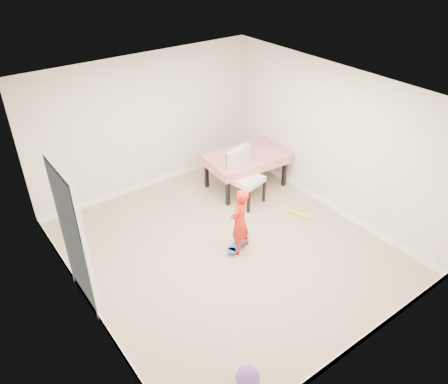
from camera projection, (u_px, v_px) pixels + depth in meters
ground at (226, 249)px, 7.07m from camera, size 5.00×5.00×0.00m
ceiling at (227, 96)px, 5.69m from camera, size 4.50×5.00×0.04m
wall_back at (146, 125)px, 8.05m from camera, size 4.50×0.04×2.60m
wall_front at (365, 275)px, 4.69m from camera, size 4.50×0.04×2.60m
wall_left at (79, 236)px, 5.25m from camera, size 0.04×5.00×2.60m
wall_right at (330, 140)px, 7.49m from camera, size 0.04×5.00×2.60m
door at (74, 241)px, 5.60m from camera, size 0.11×0.94×2.11m
baseboard_back at (152, 182)px, 8.72m from camera, size 4.50×0.02×0.12m
baseboard_front at (348, 350)px, 5.35m from camera, size 4.50×0.02×0.12m
baseboard_left at (94, 309)px, 5.91m from camera, size 0.02×5.00×0.12m
baseboard_right at (322, 200)px, 8.16m from camera, size 0.02×5.00×0.12m
dining_table at (246, 170)px, 8.53m from camera, size 1.57×1.06×0.70m
dining_chair at (247, 178)px, 7.94m from camera, size 0.71×0.77×1.06m
skateboard at (238, 245)px, 7.07m from camera, size 0.58×0.39×0.08m
child at (240, 223)px, 6.73m from camera, size 0.48×0.41×1.11m
balloon at (248, 378)px, 4.94m from camera, size 0.28×0.28×0.28m
foam_toy at (300, 214)px, 7.83m from camera, size 0.18×0.40×0.06m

